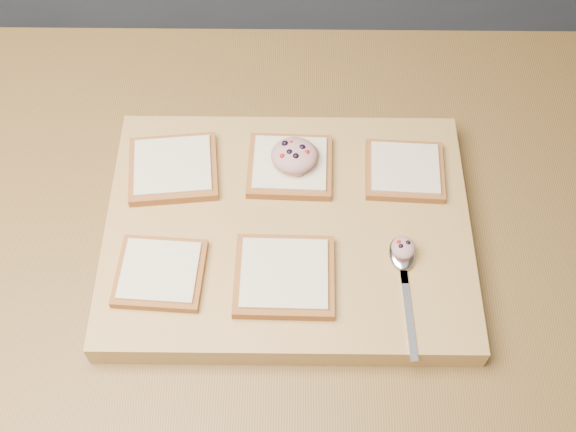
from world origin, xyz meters
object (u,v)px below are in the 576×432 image
cutting_board (288,231)px  bread_far_center (290,166)px  spoon (403,262)px  tuna_salad_dollop (294,155)px

cutting_board → bread_far_center: (0.00, 0.09, 0.03)m
cutting_board → spoon: spoon is taller
bread_far_center → spoon: (0.15, -0.15, -0.00)m
tuna_salad_dollop → spoon: 0.21m
tuna_salad_dollop → bread_far_center: bearing=-175.0°
cutting_board → bread_far_center: 0.09m
bread_far_center → tuna_salad_dollop: 0.02m
cutting_board → tuna_salad_dollop: tuna_salad_dollop is taller
cutting_board → tuna_salad_dollop: size_ratio=7.60×
tuna_salad_dollop → spoon: (0.14, -0.15, -0.03)m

